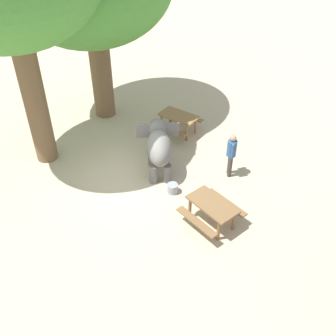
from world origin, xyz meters
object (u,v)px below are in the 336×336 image
(picnic_table_near, at_px, (212,208))
(picnic_table_far, at_px, (179,119))
(person_handler, at_px, (231,152))
(feed_bucket, at_px, (173,188))
(elephant, at_px, (159,146))

(picnic_table_near, height_order, picnic_table_far, same)
(person_handler, xyz_separation_m, picnic_table_far, (-1.29, -2.95, -0.36))
(picnic_table_far, distance_m, feed_bucket, 3.70)
(person_handler, bearing_deg, picnic_table_near, 72.34)
(elephant, xyz_separation_m, picnic_table_near, (1.25, 2.81, -0.41))
(feed_bucket, bearing_deg, picnic_table_near, 74.23)
(elephant, xyz_separation_m, picnic_table_far, (-2.41, -0.77, -0.41))
(elephant, distance_m, picnic_table_near, 3.11)
(elephant, relative_size, person_handler, 1.32)
(elephant, height_order, picnic_table_near, elephant)
(picnic_table_near, relative_size, picnic_table_far, 1.22)
(picnic_table_near, bearing_deg, picnic_table_far, -30.14)
(elephant, bearing_deg, feed_bucket, -164.17)
(feed_bucket, bearing_deg, person_handler, 150.02)
(picnic_table_far, xyz_separation_m, feed_bucket, (3.17, 1.86, -0.43))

